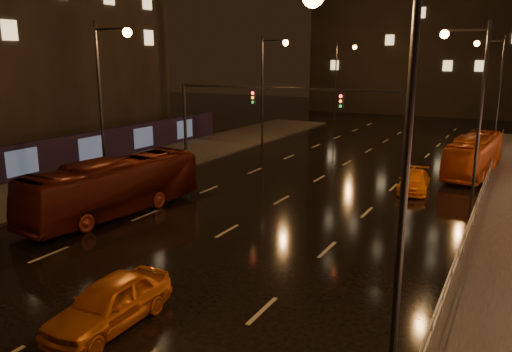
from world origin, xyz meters
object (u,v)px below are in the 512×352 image
at_px(bus_curb, 474,155).
at_px(taxi_far, 414,181).
at_px(taxi_near, 109,303).
at_px(bus_red, 114,187).

distance_m(bus_curb, taxi_far, 7.26).
bearing_deg(taxi_near, bus_curb, 73.67).
relative_size(bus_red, bus_curb, 1.07).
bearing_deg(bus_curb, taxi_near, -100.67).
height_order(bus_red, bus_curb, bus_red).
bearing_deg(bus_red, taxi_near, -41.93).
relative_size(bus_red, taxi_far, 2.47).
height_order(bus_curb, taxi_far, bus_curb).
height_order(taxi_near, taxi_far, taxi_near).
distance_m(bus_red, taxi_far, 17.71).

